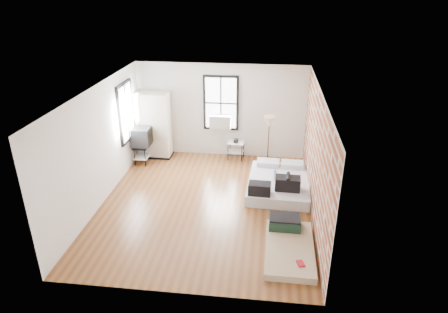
# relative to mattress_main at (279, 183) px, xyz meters

# --- Properties ---
(ground) EXTENTS (6.00, 6.00, 0.00)m
(ground) POSITION_rel_mattress_main_xyz_m (-1.74, -0.95, -0.18)
(ground) COLOR #5B3118
(ground) RESTS_ON ground
(room_shell) EXTENTS (5.02, 6.02, 2.80)m
(room_shell) POSITION_rel_mattress_main_xyz_m (-1.51, -0.59, 1.55)
(room_shell) COLOR silver
(room_shell) RESTS_ON ground
(mattress_main) EXTENTS (1.62, 2.15, 0.67)m
(mattress_main) POSITION_rel_mattress_main_xyz_m (0.00, 0.00, 0.00)
(mattress_main) COLOR white
(mattress_main) RESTS_ON ground
(mattress_bare) EXTENTS (0.97, 1.82, 0.39)m
(mattress_bare) POSITION_rel_mattress_main_xyz_m (0.19, -2.41, -0.07)
(mattress_bare) COLOR #C3B18D
(mattress_bare) RESTS_ON ground
(wardrobe) EXTENTS (1.01, 0.60, 1.98)m
(wardrobe) POSITION_rel_mattress_main_xyz_m (-3.72, 1.70, 0.80)
(wardrobe) COLOR black
(wardrobe) RESTS_ON ground
(side_table) EXTENTS (0.51, 0.42, 0.63)m
(side_table) POSITION_rel_mattress_main_xyz_m (-1.26, 1.77, 0.24)
(side_table) COLOR black
(side_table) RESTS_ON ground
(floor_lamp) EXTENTS (0.33, 0.33, 1.55)m
(floor_lamp) POSITION_rel_mattress_main_xyz_m (-0.31, 1.25, 1.14)
(floor_lamp) COLOR black
(floor_lamp) RESTS_ON ground
(tv_stand) EXTENTS (0.55, 0.77, 1.07)m
(tv_stand) POSITION_rel_mattress_main_xyz_m (-3.96, 1.25, 0.59)
(tv_stand) COLOR black
(tv_stand) RESTS_ON ground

